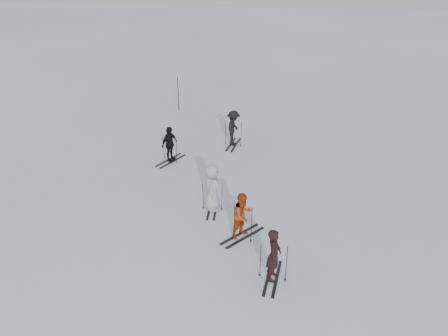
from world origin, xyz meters
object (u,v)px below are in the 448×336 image
(skier_uphill_far, at_px, (233,129))
(skier_near_dark, at_px, (274,256))
(piste_marker, at_px, (178,95))
(skier_uphill_left, at_px, (170,145))
(skier_red, at_px, (243,216))
(skier_grey, at_px, (212,188))

(skier_uphill_far, bearing_deg, skier_near_dark, -157.79)
(piste_marker, bearing_deg, skier_uphill_left, -78.92)
(skier_red, relative_size, skier_uphill_left, 0.99)
(skier_red, xyz_separation_m, skier_uphill_far, (-1.35, 7.41, 0.06))
(skier_near_dark, distance_m, skier_uphill_left, 8.73)
(skier_near_dark, bearing_deg, skier_red, 35.31)
(skier_red, relative_size, skier_uphill_far, 0.93)
(skier_grey, height_order, skier_uphill_left, skier_grey)
(skier_uphill_left, xyz_separation_m, skier_uphill_far, (2.55, 2.20, 0.05))
(skier_grey, xyz_separation_m, piste_marker, (-3.90, 10.26, 0.13))
(skier_near_dark, bearing_deg, piste_marker, 29.99)
(skier_uphill_far, bearing_deg, skier_red, -162.26)
(skier_red, bearing_deg, piste_marker, 62.50)
(skier_uphill_far, bearing_deg, skier_uphill_left, 138.20)
(skier_red, distance_m, skier_uphill_far, 7.53)
(piste_marker, bearing_deg, skier_near_dark, -65.29)
(skier_uphill_left, height_order, skier_uphill_far, skier_uphill_far)
(skier_grey, distance_m, skier_uphill_far, 5.91)
(skier_red, distance_m, skier_grey, 1.97)
(skier_uphill_left, bearing_deg, skier_grey, -118.73)
(piste_marker, bearing_deg, skier_red, -66.21)
(skier_near_dark, height_order, skier_grey, skier_grey)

